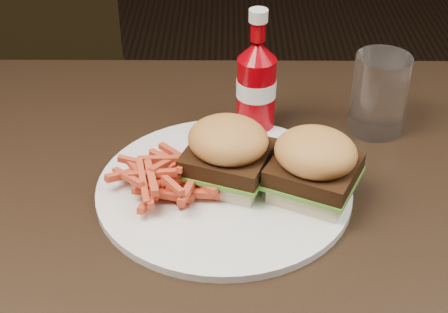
{
  "coord_description": "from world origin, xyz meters",
  "views": [
    {
      "loc": [
        -0.08,
        -0.69,
        1.29
      ],
      "look_at": [
        -0.08,
        0.03,
        0.8
      ],
      "focal_mm": 55.0,
      "sensor_mm": 36.0,
      "label": 1
    }
  ],
  "objects_px": {
    "dining_table": "(288,214)",
    "chair_far": "(54,81)",
    "plate": "(224,189)",
    "ketchup_bottle": "(256,94)",
    "tumbler": "(379,96)"
  },
  "relations": [
    {
      "from": "dining_table",
      "to": "tumbler",
      "type": "xyz_separation_m",
      "value": [
        0.14,
        0.18,
        0.08
      ]
    },
    {
      "from": "dining_table",
      "to": "tumbler",
      "type": "relative_size",
      "value": 9.56
    },
    {
      "from": "dining_table",
      "to": "tumbler",
      "type": "height_order",
      "value": "tumbler"
    },
    {
      "from": "tumbler",
      "to": "ketchup_bottle",
      "type": "bearing_deg",
      "value": -178.5
    },
    {
      "from": "ketchup_bottle",
      "to": "tumbler",
      "type": "distance_m",
      "value": 0.18
    },
    {
      "from": "chair_far",
      "to": "ketchup_bottle",
      "type": "relative_size",
      "value": 3.41
    },
    {
      "from": "chair_far",
      "to": "plate",
      "type": "distance_m",
      "value": 1.06
    },
    {
      "from": "dining_table",
      "to": "chair_far",
      "type": "bearing_deg",
      "value": 120.55
    },
    {
      "from": "dining_table",
      "to": "tumbler",
      "type": "distance_m",
      "value": 0.24
    },
    {
      "from": "chair_far",
      "to": "plate",
      "type": "height_order",
      "value": "plate"
    },
    {
      "from": "ketchup_bottle",
      "to": "tumbler",
      "type": "relative_size",
      "value": 0.89
    },
    {
      "from": "dining_table",
      "to": "ketchup_bottle",
      "type": "distance_m",
      "value": 0.19
    },
    {
      "from": "chair_far",
      "to": "tumbler",
      "type": "height_order",
      "value": "tumbler"
    },
    {
      "from": "chair_far",
      "to": "tumbler",
      "type": "bearing_deg",
      "value": 121.48
    },
    {
      "from": "plate",
      "to": "ketchup_bottle",
      "type": "bearing_deg",
      "value": 73.61
    }
  ]
}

